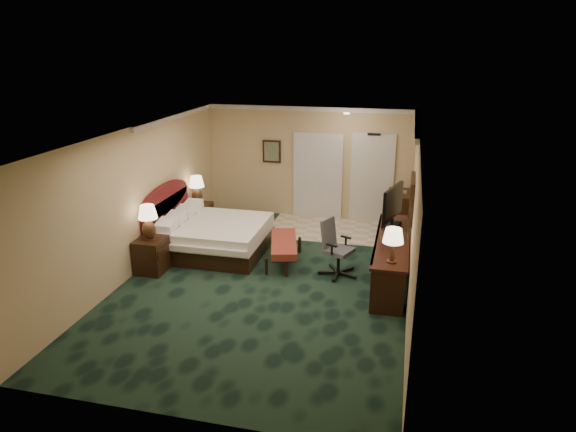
% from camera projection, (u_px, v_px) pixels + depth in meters
% --- Properties ---
extents(floor, '(5.00, 7.50, 0.00)m').
position_uv_depth(floor, '(268.00, 280.00, 9.40)').
color(floor, black).
rests_on(floor, ground).
extents(ceiling, '(5.00, 7.50, 0.00)m').
position_uv_depth(ceiling, '(265.00, 133.00, 8.53)').
color(ceiling, white).
rests_on(ceiling, wall_back).
extents(wall_back, '(5.00, 0.00, 2.70)m').
position_uv_depth(wall_back, '(308.00, 163.00, 12.42)').
color(wall_back, tan).
rests_on(wall_back, ground).
extents(wall_front, '(5.00, 0.00, 2.70)m').
position_uv_depth(wall_front, '(173.00, 315.00, 5.52)').
color(wall_front, tan).
rests_on(wall_front, ground).
extents(wall_left, '(0.00, 7.50, 2.70)m').
position_uv_depth(wall_left, '(137.00, 200.00, 9.51)').
color(wall_left, tan).
rests_on(wall_left, ground).
extents(wall_right, '(0.00, 7.50, 2.70)m').
position_uv_depth(wall_right, '(413.00, 221.00, 8.42)').
color(wall_right, tan).
rests_on(wall_right, ground).
extents(crown_molding, '(5.00, 7.50, 0.10)m').
position_uv_depth(crown_molding, '(265.00, 136.00, 8.55)').
color(crown_molding, silver).
rests_on(crown_molding, wall_back).
extents(tile_patch, '(3.20, 1.70, 0.01)m').
position_uv_depth(tile_patch, '(338.00, 230.00, 11.88)').
color(tile_patch, '#BCAF8E').
rests_on(tile_patch, ground).
extents(headboard, '(0.12, 2.00, 1.40)m').
position_uv_depth(headboard, '(167.00, 217.00, 10.63)').
color(headboard, '#521217').
rests_on(headboard, ground).
extents(entry_door, '(1.02, 0.06, 2.18)m').
position_uv_depth(entry_door, '(372.00, 179.00, 12.15)').
color(entry_door, silver).
rests_on(entry_door, ground).
extents(closet_doors, '(1.20, 0.06, 2.10)m').
position_uv_depth(closet_doors, '(318.00, 176.00, 12.43)').
color(closet_doors, silver).
rests_on(closet_doors, ground).
extents(wall_art, '(0.45, 0.06, 0.55)m').
position_uv_depth(wall_art, '(272.00, 151.00, 12.50)').
color(wall_art, '#3D5C47').
rests_on(wall_art, wall_back).
extents(wall_mirror, '(0.05, 0.95, 0.75)m').
position_uv_depth(wall_mirror, '(412.00, 199.00, 8.92)').
color(wall_mirror, white).
rests_on(wall_mirror, wall_right).
extents(bed, '(2.01, 1.87, 0.64)m').
position_uv_depth(bed, '(216.00, 237.00, 10.57)').
color(bed, white).
rests_on(bed, ground).
extents(nightstand_near, '(0.52, 0.59, 0.65)m').
position_uv_depth(nightstand_near, '(152.00, 255.00, 9.66)').
color(nightstand_near, black).
rests_on(nightstand_near, ground).
extents(nightstand_far, '(0.49, 0.56, 0.61)m').
position_uv_depth(nightstand_far, '(200.00, 217.00, 11.86)').
color(nightstand_far, black).
rests_on(nightstand_far, ground).
extents(lamp_near, '(0.41, 0.41, 0.67)m').
position_uv_depth(lamp_near, '(148.00, 223.00, 9.43)').
color(lamp_near, black).
rests_on(lamp_near, nightstand_near).
extents(lamp_far, '(0.40, 0.40, 0.66)m').
position_uv_depth(lamp_far, '(197.00, 190.00, 11.65)').
color(lamp_far, black).
rests_on(lamp_far, nightstand_far).
extents(bed_bench, '(0.81, 1.47, 0.47)m').
position_uv_depth(bed_bench, '(284.00, 252.00, 10.05)').
color(bed_bench, maroon).
rests_on(bed_bench, ground).
extents(desk, '(0.60, 2.77, 0.80)m').
position_uv_depth(desk, '(391.00, 259.00, 9.29)').
color(desk, black).
rests_on(desk, ground).
extents(tv, '(0.36, 0.98, 0.78)m').
position_uv_depth(tv, '(393.00, 206.00, 9.68)').
color(tv, black).
rests_on(tv, desk).
extents(desk_lamp, '(0.38, 0.38, 0.58)m').
position_uv_depth(desk_lamp, '(393.00, 245.00, 8.09)').
color(desk_lamp, black).
rests_on(desk_lamp, desk).
extents(desk_chair, '(0.79, 0.77, 1.05)m').
position_uv_depth(desk_chair, '(339.00, 248.00, 9.44)').
color(desk_chair, '#505053').
rests_on(desk_chair, ground).
extents(minibar, '(0.48, 0.86, 0.91)m').
position_uv_depth(minibar, '(398.00, 212.00, 11.72)').
color(minibar, black).
rests_on(minibar, ground).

